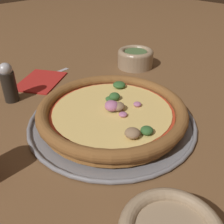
# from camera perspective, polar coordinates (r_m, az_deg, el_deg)

# --- Properties ---
(ground_plane) EXTENTS (3.00, 3.00, 0.00)m
(ground_plane) POSITION_cam_1_polar(r_m,az_deg,el_deg) (0.57, -0.00, -2.38)
(ground_plane) COLOR brown
(pizza_tray) EXTENTS (0.36, 0.36, 0.01)m
(pizza_tray) POSITION_cam_1_polar(r_m,az_deg,el_deg) (0.56, -0.00, -2.00)
(pizza_tray) COLOR gray
(pizza_tray) RESTS_ON ground_plane
(pizza) EXTENTS (0.31, 0.31, 0.04)m
(pizza) POSITION_cam_1_polar(r_m,az_deg,el_deg) (0.55, 0.04, 0.04)
(pizza) COLOR #A86B33
(pizza) RESTS_ON pizza_tray
(bowl_far) EXTENTS (0.11, 0.11, 0.05)m
(bowl_far) POSITION_cam_1_polar(r_m,az_deg,el_deg) (0.84, 5.10, 11.76)
(bowl_far) COLOR #9E8466
(bowl_far) RESTS_ON ground_plane
(napkin) EXTENTS (0.17, 0.16, 0.01)m
(napkin) POSITION_cam_1_polar(r_m,az_deg,el_deg) (0.77, -15.57, 6.55)
(napkin) COLOR #B2231E
(napkin) RESTS_ON ground_plane
(fork) EXTENTS (0.20, 0.03, 0.00)m
(fork) POSITION_cam_1_polar(r_m,az_deg,el_deg) (0.78, -15.86, 6.79)
(fork) COLOR #B7B7BC
(fork) RESTS_ON ground_plane
(pepper_shaker) EXTENTS (0.03, 0.03, 0.10)m
(pepper_shaker) POSITION_cam_1_polar(r_m,az_deg,el_deg) (0.67, -21.61, 5.98)
(pepper_shaker) COLOR black
(pepper_shaker) RESTS_ON ground_plane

